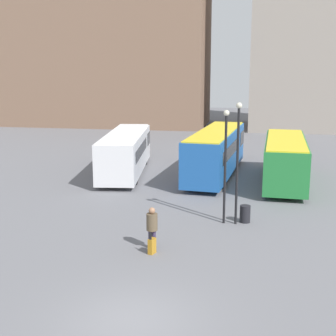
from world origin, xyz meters
name	(u,v)px	position (x,y,z in m)	size (l,w,h in m)	color
ground_plane	(132,321)	(0.00, 0.00, 0.00)	(160.00, 160.00, 0.00)	slate
building_block_left	(104,24)	(-16.55, 49.95, 13.30)	(27.42, 12.56, 26.59)	#7F604C
bus_0	(126,151)	(-5.56, 19.73, 1.63)	(3.87, 10.94, 2.98)	silver
bus_1	(216,151)	(0.92, 20.18, 1.76)	(3.58, 11.74, 3.22)	#1E56A3
bus_2	(285,159)	(5.56, 18.80, 1.61)	(3.05, 10.19, 2.95)	#237A38
traveler	(152,224)	(-0.61, 5.73, 1.07)	(0.58, 0.58, 1.81)	#382D4C
suitcase	(152,246)	(-0.51, 5.23, 0.33)	(0.31, 0.41, 0.93)	#B27A1E
lamp_post_0	(225,158)	(2.14, 9.68, 3.26)	(0.28, 0.28, 5.53)	black
lamp_post_1	(238,154)	(2.72, 9.64, 3.45)	(0.28, 0.28, 5.89)	black
trash_bin	(245,214)	(3.16, 9.97, 0.42)	(0.52, 0.52, 0.85)	black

